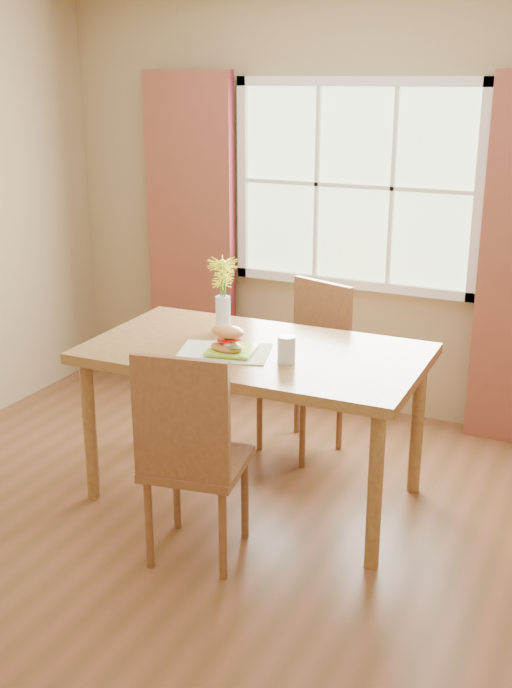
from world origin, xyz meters
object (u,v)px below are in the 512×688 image
object	(u,v)px
dining_table	(255,364)
water_glass	(286,350)
chair_near	(190,451)
flower_vase	(223,286)
chair_far	(310,359)
croissant_sandwich	(228,339)

from	to	relation	value
dining_table	water_glass	world-z (taller)	water_glass
chair_near	flower_vase	bearing A→B (deg)	98.06
chair_far	flower_vase	size ratio (longest dim) A/B	2.46
dining_table	flower_vase	xyz separation A→B (m)	(-0.27, 0.18, 0.34)
chair_near	croissant_sandwich	bearing A→B (deg)	89.64
chair_near	flower_vase	xyz separation A→B (m)	(-0.29, 0.88, 0.52)
chair_near	water_glass	bearing A→B (deg)	59.93
water_glass	chair_far	bearing A→B (deg)	103.56
dining_table	chair_near	bearing A→B (deg)	-89.79
croissant_sandwich	water_glass	size ratio (longest dim) A/B	1.47
chair_near	water_glass	xyz separation A→B (m)	(0.21, 0.58, 0.33)
chair_near	flower_vase	world-z (taller)	flower_vase
chair_far	croissant_sandwich	world-z (taller)	chair_far
croissant_sandwich	flower_vase	size ratio (longest dim) A/B	0.48
chair_far	croissant_sandwich	xyz separation A→B (m)	(-0.11, -0.85, 0.36)
croissant_sandwich	water_glass	xyz separation A→B (m)	(0.31, 0.02, -0.02)
dining_table	croissant_sandwich	xyz separation A→B (m)	(-0.08, -0.15, 0.17)
chair_near	croissant_sandwich	world-z (taller)	chair_near
chair_near	croissant_sandwich	distance (m)	0.67
water_glass	flower_vase	size ratio (longest dim) A/B	0.32
chair_far	water_glass	bearing A→B (deg)	-57.86
croissant_sandwich	flower_vase	distance (m)	0.42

